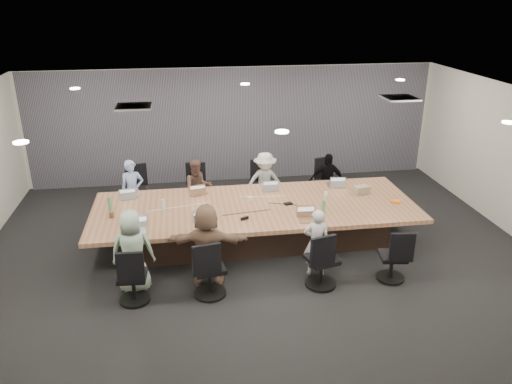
{
  "coord_description": "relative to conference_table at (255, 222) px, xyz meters",
  "views": [
    {
      "loc": [
        -1.28,
        -7.94,
        4.46
      ],
      "look_at": [
        0.0,
        0.4,
        1.05
      ],
      "focal_mm": 35.0,
      "sensor_mm": 36.0,
      "label": 1
    }
  ],
  "objects": [
    {
      "name": "floor",
      "position": [
        0.0,
        -0.5,
        -0.4
      ],
      "size": [
        10.0,
        8.0,
        0.0
      ],
      "primitive_type": "cube",
      "color": "black",
      "rests_on": "ground"
    },
    {
      "name": "ceiling",
      "position": [
        0.0,
        -0.5,
        2.4
      ],
      "size": [
        10.0,
        8.0,
        0.0
      ],
      "primitive_type": "cube",
      "color": "white",
      "rests_on": "wall_back"
    },
    {
      "name": "wall_back",
      "position": [
        0.0,
        3.5,
        1.0
      ],
      "size": [
        10.0,
        0.0,
        2.8
      ],
      "primitive_type": "cube",
      "rotation": [
        1.57,
        0.0,
        0.0
      ],
      "color": "beige",
      "rests_on": "ground"
    },
    {
      "name": "wall_front",
      "position": [
        0.0,
        -4.5,
        1.0
      ],
      "size": [
        10.0,
        0.0,
        2.8
      ],
      "primitive_type": "cube",
      "rotation": [
        -1.57,
        0.0,
        0.0
      ],
      "color": "beige",
      "rests_on": "ground"
    },
    {
      "name": "curtain",
      "position": [
        0.0,
        3.42,
        1.0
      ],
      "size": [
        9.8,
        0.04,
        2.8
      ],
      "primitive_type": "cube",
      "color": "slate",
      "rests_on": "ground"
    },
    {
      "name": "conference_table",
      "position": [
        0.0,
        0.0,
        0.0
      ],
      "size": [
        6.0,
        2.2,
        0.74
      ],
      "color": "#37251D",
      "rests_on": "ground"
    },
    {
      "name": "chair_0",
      "position": [
        -2.35,
        1.7,
        0.02
      ],
      "size": [
        0.68,
        0.68,
        0.85
      ],
      "primitive_type": null,
      "rotation": [
        0.0,
        0.0,
        3.35
      ],
      "color": "black",
      "rests_on": "ground"
    },
    {
      "name": "chair_1",
      "position": [
        -1.01,
        1.7,
        -0.01
      ],
      "size": [
        0.58,
        0.58,
        0.79
      ],
      "primitive_type": null,
      "rotation": [
        0.0,
        0.0,
        3.06
      ],
      "color": "black",
      "rests_on": "ground"
    },
    {
      "name": "chair_2",
      "position": [
        0.42,
        1.7,
        -0.01
      ],
      "size": [
        0.58,
        0.58,
        0.77
      ],
      "primitive_type": null,
      "rotation": [
        0.0,
        0.0,
        3.03
      ],
      "color": "black",
      "rests_on": "ground"
    },
    {
      "name": "chair_3",
      "position": [
        1.78,
        1.7,
        -0.02
      ],
      "size": [
        0.64,
        0.64,
        0.76
      ],
      "primitive_type": null,
      "rotation": [
        0.0,
        0.0,
        3.43
      ],
      "color": "black",
      "rests_on": "ground"
    },
    {
      "name": "chair_4",
      "position": [
        -2.14,
        -1.7,
        -0.03
      ],
      "size": [
        0.53,
        0.53,
        0.74
      ],
      "primitive_type": null,
      "rotation": [
        0.0,
        0.0,
        -0.06
      ],
      "color": "black",
      "rests_on": "ground"
    },
    {
      "name": "chair_5",
      "position": [
        -0.98,
        -1.7,
        0.0
      ],
      "size": [
        0.63,
        0.63,
        0.8
      ],
      "primitive_type": null,
      "rotation": [
        0.0,
        0.0,
        0.18
      ],
      "color": "black",
      "rests_on": "ground"
    },
    {
      "name": "chair_6",
      "position": [
        0.82,
        -1.7,
        -0.01
      ],
      "size": [
        0.65,
        0.65,
        0.79
      ],
      "primitive_type": null,
      "rotation": [
        0.0,
        0.0,
        0.25
      ],
      "color": "black",
      "rests_on": "ground"
    },
    {
      "name": "chair_7",
      "position": [
        2.01,
        -1.7,
        -0.04
      ],
      "size": [
        0.55,
        0.55,
        0.72
      ],
      "primitive_type": null,
      "rotation": [
        0.0,
        0.0,
        -0.15
      ],
      "color": "black",
      "rests_on": "ground"
    },
    {
      "name": "person_0",
      "position": [
        -2.35,
        1.35,
        0.24
      ],
      "size": [
        0.5,
        0.36,
        1.29
      ],
      "primitive_type": "imported",
      "rotation": [
        0.0,
        0.0,
        6.4
      ],
      "color": "#90A4D2",
      "rests_on": "ground"
    },
    {
      "name": "laptop_0",
      "position": [
        -2.35,
        0.8,
        0.35
      ],
      "size": [
        0.34,
        0.26,
        0.02
      ],
      "primitive_type": "cube",
      "rotation": [
        0.0,
        0.0,
        3.3
      ],
      "color": "#B2B2B7",
      "rests_on": "conference_table"
    },
    {
      "name": "person_1",
      "position": [
        -1.01,
        1.35,
        0.22
      ],
      "size": [
        0.66,
        0.55,
        1.24
      ],
      "primitive_type": "imported",
      "rotation": [
        0.0,
        0.0,
        6.42
      ],
      "color": "brown",
      "rests_on": "ground"
    },
    {
      "name": "laptop_1",
      "position": [
        -1.01,
        0.8,
        0.35
      ],
      "size": [
        0.36,
        0.29,
        0.02
      ],
      "primitive_type": "cube",
      "rotation": [
        0.0,
        0.0,
        3.36
      ],
      "color": "#8C6647",
      "rests_on": "conference_table"
    },
    {
      "name": "person_2",
      "position": [
        0.42,
        1.35,
        0.26
      ],
      "size": [
        0.88,
        0.53,
        1.33
      ],
      "primitive_type": "imported",
      "rotation": [
        0.0,
        0.0,
        6.33
      ],
      "color": "#AAAFAB",
      "rests_on": "ground"
    },
    {
      "name": "laptop_2",
      "position": [
        0.42,
        0.8,
        0.35
      ],
      "size": [
        0.33,
        0.23,
        0.02
      ],
      "primitive_type": "cube",
      "rotation": [
        0.0,
        0.0,
        3.18
      ],
      "color": "#B2B2B7",
      "rests_on": "conference_table"
    },
    {
      "name": "person_3",
      "position": [
        1.78,
        1.35,
        0.22
      ],
      "size": [
        0.78,
        0.45,
        1.25
      ],
      "primitive_type": "imported",
      "rotation": [
        0.0,
        0.0,
        6.08
      ],
      "color": "black",
      "rests_on": "ground"
    },
    {
      "name": "laptop_3",
      "position": [
        1.78,
        0.8,
        0.35
      ],
      "size": [
        0.33,
        0.24,
        0.02
      ],
      "primitive_type": "cube",
      "rotation": [
        0.0,
        0.0,
        3.05
      ],
      "color": "#B2B2B7",
      "rests_on": "conference_table"
    },
    {
      "name": "person_4",
      "position": [
        -2.14,
        -1.35,
        0.28
      ],
      "size": [
        0.67,
        0.44,
        1.37
      ],
      "primitive_type": "imported",
      "rotation": [
        0.0,
        0.0,
        3.15
      ],
      "color": "#92AD98",
      "rests_on": "ground"
    },
    {
      "name": "laptop_4",
      "position": [
        -2.14,
        -0.8,
        0.35
      ],
      "size": [
        0.4,
        0.31,
        0.02
      ],
      "primitive_type": "cube",
      "rotation": [
        0.0,
        0.0,
        0.19
      ],
      "color": "#B2B2B7",
      "rests_on": "conference_table"
    },
    {
      "name": "person_5",
      "position": [
        -0.98,
        -1.35,
        0.3
      ],
      "size": [
        1.34,
        0.59,
        1.39
      ],
      "primitive_type": "imported",
      "rotation": [
        0.0,
        0.0,
        3.0
      ],
      "color": "#81604C",
      "rests_on": "ground"
    },
    {
      "name": "laptop_5",
      "position": [
        -0.98,
        -0.8,
        0.35
      ],
      "size": [
        0.37,
        0.29,
        0.02
      ],
      "primitive_type": "cube",
      "rotation": [
        0.0,
        0.0,
        -0.18
      ],
      "color": "#B2B2B7",
      "rests_on": "conference_table"
    },
    {
      "name": "person_6",
      "position": [
        0.82,
        -1.35,
        0.19
      ],
      "size": [
        0.48,
        0.37,
        1.19
      ],
      "primitive_type": "imported",
      "rotation": [
        0.0,
        0.0,
        2.93
      ],
      "color": "silver",
      "rests_on": "ground"
    },
    {
      "name": "laptop_6",
      "position": [
        0.82,
        -0.8,
        0.35
      ],
      "size": [
        0.35,
        0.26,
        0.02
      ],
      "primitive_type": "cube",
      "rotation": [
        0.0,
        0.0,
        -0.09
      ],
      "color": "#8C6647",
      "rests_on": "conference_table"
    },
    {
      "name": "bottle_green_left",
      "position": [
        -2.65,
        0.21,
        0.46
      ],
      "size": [
        0.09,
        0.09,
        0.24
      ],
      "primitive_type": "cylinder",
      "rotation": [
        0.0,
        0.0,
        0.4
      ],
      "color": "#4E8D63",
      "rests_on": "conference_table"
    },
    {
      "name": "bottle_green_right",
      "position": [
        1.17,
        -0.49,
        0.46
      ],
      "size": [
        0.08,
        0.08,
        0.24
      ],
      "primitive_type": "cylinder",
      "rotation": [
        0.0,
        0.0,
        0.27
      ],
      "color": "#4E8D63",
      "rests_on": "conference_table"
    },
    {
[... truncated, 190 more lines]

